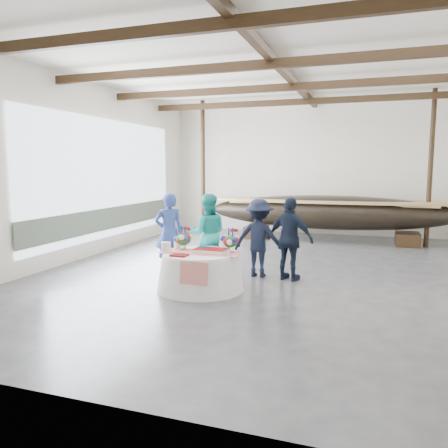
% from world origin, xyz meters
% --- Properties ---
extents(floor, '(10.00, 12.00, 0.01)m').
position_xyz_m(floor, '(0.00, 0.00, 0.00)').
color(floor, '#3D3D42').
rests_on(floor, ground).
extents(wall_back, '(10.00, 0.02, 4.50)m').
position_xyz_m(wall_back, '(0.00, 6.00, 2.25)').
color(wall_back, silver).
rests_on(wall_back, ground).
extents(wall_front, '(10.00, 0.02, 4.50)m').
position_xyz_m(wall_front, '(0.00, -6.00, 2.25)').
color(wall_front, silver).
rests_on(wall_front, ground).
extents(wall_left, '(0.02, 12.00, 4.50)m').
position_xyz_m(wall_left, '(-5.00, 0.00, 2.25)').
color(wall_left, silver).
rests_on(wall_left, ground).
extents(ceiling, '(10.00, 12.00, 0.01)m').
position_xyz_m(ceiling, '(0.00, 0.00, 4.50)').
color(ceiling, white).
rests_on(ceiling, wall_back).
extents(pavilion_structure, '(9.80, 11.76, 4.50)m').
position_xyz_m(pavilion_structure, '(0.00, 0.77, 4.00)').
color(pavilion_structure, black).
rests_on(pavilion_structure, ground).
extents(open_bay, '(0.03, 7.00, 3.20)m').
position_xyz_m(open_bay, '(-4.95, 1.00, 1.83)').
color(open_bay, silver).
rests_on(open_bay, ground).
extents(longboat_display, '(7.70, 1.54, 1.44)m').
position_xyz_m(longboat_display, '(0.69, 4.41, 0.92)').
color(longboat_display, black).
rests_on(longboat_display, ground).
extents(banquet_table, '(1.65, 1.65, 0.71)m').
position_xyz_m(banquet_table, '(-1.10, -1.90, 0.36)').
color(banquet_table, silver).
rests_on(banquet_table, ground).
extents(tabletop_items, '(1.55, 0.95, 0.40)m').
position_xyz_m(tabletop_items, '(-1.11, -1.75, 0.86)').
color(tabletop_items, red).
rests_on(tabletop_items, banquet_table).
extents(guest_woman_blue, '(0.76, 0.72, 1.75)m').
position_xyz_m(guest_woman_blue, '(-2.31, -0.74, 0.87)').
color(guest_woman_blue, navy).
rests_on(guest_woman_blue, ground).
extents(guest_woman_teal, '(1.02, 0.91, 1.74)m').
position_xyz_m(guest_woman_teal, '(-1.44, -0.62, 0.87)').
color(guest_woman_teal, '#21AAA2').
rests_on(guest_woman_teal, ground).
extents(guest_man_left, '(1.08, 0.63, 1.65)m').
position_xyz_m(guest_man_left, '(-0.30, -0.55, 0.82)').
color(guest_man_left, black).
rests_on(guest_man_left, ground).
extents(guest_man_right, '(1.08, 0.70, 1.71)m').
position_xyz_m(guest_man_right, '(0.39, -0.67, 0.85)').
color(guest_man_right, black).
rests_on(guest_man_right, ground).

